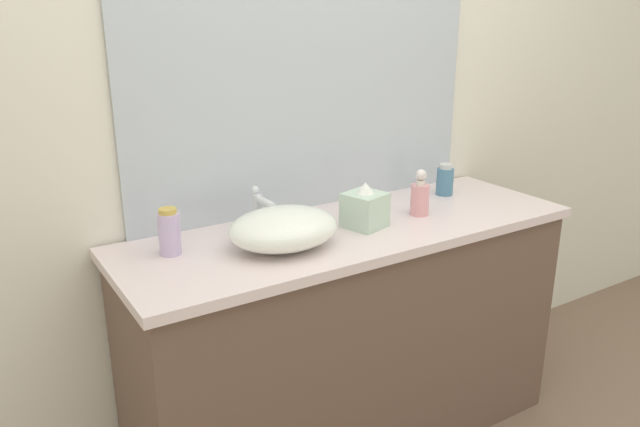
{
  "coord_description": "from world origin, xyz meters",
  "views": [
    {
      "loc": [
        -1.2,
        -1.28,
        1.63
      ],
      "look_at": [
        -0.15,
        0.39,
        0.97
      ],
      "focal_mm": 34.9,
      "sensor_mm": 36.0,
      "label": 1
    }
  ],
  "objects_px": {
    "lotion_bottle": "(169,232)",
    "perfume_bottle": "(445,180)",
    "tissue_box": "(365,208)",
    "sink_basin": "(283,228)",
    "soap_dispenser": "(420,196)"
  },
  "relations": [
    {
      "from": "sink_basin",
      "to": "tissue_box",
      "type": "xyz_separation_m",
      "value": [
        0.33,
        0.02,
        0.01
      ]
    },
    {
      "from": "soap_dispenser",
      "to": "tissue_box",
      "type": "relative_size",
      "value": 1.06
    },
    {
      "from": "soap_dispenser",
      "to": "sink_basin",
      "type": "bearing_deg",
      "value": -178.5
    },
    {
      "from": "lotion_bottle",
      "to": "tissue_box",
      "type": "bearing_deg",
      "value": -10.33
    },
    {
      "from": "tissue_box",
      "to": "sink_basin",
      "type": "bearing_deg",
      "value": -177.28
    },
    {
      "from": "soap_dispenser",
      "to": "tissue_box",
      "type": "bearing_deg",
      "value": 179.87
    },
    {
      "from": "soap_dispenser",
      "to": "lotion_bottle",
      "type": "bearing_deg",
      "value": 172.44
    },
    {
      "from": "sink_basin",
      "to": "lotion_bottle",
      "type": "relative_size",
      "value": 2.44
    },
    {
      "from": "sink_basin",
      "to": "soap_dispenser",
      "type": "height_order",
      "value": "soap_dispenser"
    },
    {
      "from": "soap_dispenser",
      "to": "perfume_bottle",
      "type": "relative_size",
      "value": 1.34
    },
    {
      "from": "sink_basin",
      "to": "soap_dispenser",
      "type": "distance_m",
      "value": 0.59
    },
    {
      "from": "soap_dispenser",
      "to": "perfume_bottle",
      "type": "distance_m",
      "value": 0.3
    },
    {
      "from": "lotion_bottle",
      "to": "perfume_bottle",
      "type": "distance_m",
      "value": 1.18
    },
    {
      "from": "sink_basin",
      "to": "soap_dispenser",
      "type": "bearing_deg",
      "value": 1.5
    },
    {
      "from": "tissue_box",
      "to": "soap_dispenser",
      "type": "bearing_deg",
      "value": -0.13
    }
  ]
}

